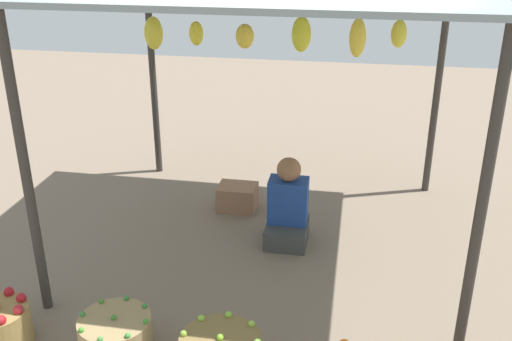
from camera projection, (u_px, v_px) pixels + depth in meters
name	position (u px, v px, depth m)	size (l,w,h in m)	color
ground_plane	(269.00, 238.00, 5.32)	(14.00, 14.00, 0.00)	#7D6B5A
market_stall_structure	(272.00, 2.00, 4.52)	(3.22, 2.87, 2.22)	#38332D
vendor_person	(288.00, 210.00, 5.17)	(0.36, 0.44, 0.78)	#3C3E3C
basket_green_chilies	(116.00, 336.00, 3.87)	(0.47, 0.47, 0.31)	#A08658
wooden_crate_near_vendor	(237.00, 197.00, 5.81)	(0.37, 0.29, 0.25)	#94684C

